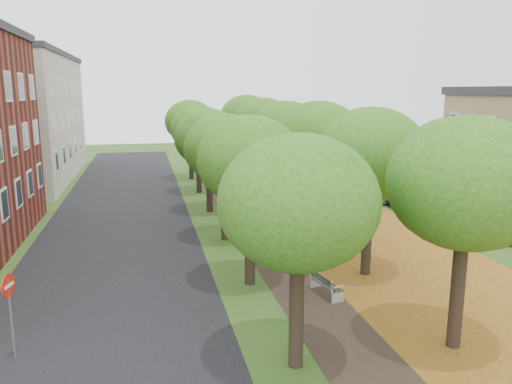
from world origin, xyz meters
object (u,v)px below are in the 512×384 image
car_red (429,200)px  car_white (403,189)px  car_grey (426,195)px  bench (325,284)px  car_silver (505,230)px  street_sign (9,297)px

car_red → car_white: bearing=23.4°
car_grey → bench: bearing=159.5°
car_silver → car_grey: bearing=13.8°
car_red → car_white: size_ratio=0.74×
car_grey → car_red: bearing=179.8°
bench → car_white: car_white is taller
car_red → street_sign: bearing=144.6°
car_silver → car_red: (0.07, 6.84, -0.02)m
street_sign → car_white: bearing=52.9°
bench → car_red: size_ratio=0.44×
street_sign → car_red: bearing=47.0°
bench → car_grey: bearing=-53.6°
street_sign → car_grey: 25.86m
bench → car_silver: bearing=-80.0°
car_silver → car_white: 10.01m
car_red → car_grey: size_ratio=0.80×
car_red → car_grey: car_grey is taller
car_grey → car_silver: bearing=-162.0°
bench → car_red: 15.36m
bench → car_grey: (11.39, 12.23, 0.32)m
car_silver → car_red: 6.84m
street_sign → car_red: street_sign is taller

